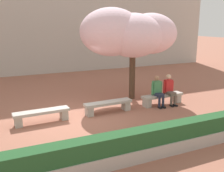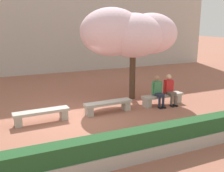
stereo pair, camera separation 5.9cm
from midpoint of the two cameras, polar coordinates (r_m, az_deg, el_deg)
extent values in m
plane|color=#9E604C|center=(9.88, -7.48, -6.75)|extent=(100.00, 100.00, 0.00)
cube|color=#B7B2A8|center=(20.31, -17.68, 16.90)|extent=(28.00, 4.00, 9.65)
cube|color=#ADA89E|center=(9.48, -14.94, -5.42)|extent=(1.94, 0.49, 0.10)
cube|color=#ADA89E|center=(9.45, -19.60, -7.27)|extent=(0.25, 0.35, 0.35)
cube|color=#ADA89E|center=(9.73, -10.27, -6.09)|extent=(0.25, 0.35, 0.35)
cube|color=#ADA89E|center=(10.16, -0.67, -3.67)|extent=(1.94, 0.49, 0.10)
cube|color=#ADA89E|center=(9.93, -4.81, -5.50)|extent=(0.25, 0.35, 0.35)
cube|color=#ADA89E|center=(10.58, 3.21, -4.26)|extent=(0.25, 0.35, 0.35)
cube|color=#ADA89E|center=(11.39, 11.12, -2.04)|extent=(1.94, 0.49, 0.10)
cube|color=#ADA89E|center=(11.00, 7.78, -3.69)|extent=(0.25, 0.35, 0.35)
cube|color=#ADA89E|center=(11.93, 14.10, -2.60)|extent=(0.25, 0.35, 0.35)
cube|color=black|center=(10.94, 10.56, -4.68)|extent=(0.11, 0.22, 0.06)
cylinder|color=#23283D|center=(10.93, 10.44, -3.55)|extent=(0.10, 0.10, 0.42)
cube|color=black|center=(11.04, 11.35, -4.56)|extent=(0.11, 0.22, 0.06)
cylinder|color=#23283D|center=(11.02, 11.23, -3.43)|extent=(0.10, 0.10, 0.42)
cube|color=#23283D|center=(11.04, 10.39, -1.90)|extent=(0.29, 0.41, 0.12)
cube|color=#428451|center=(11.16, 9.85, -0.29)|extent=(0.35, 0.23, 0.54)
sphere|color=#A37556|center=(11.07, 9.93, 1.75)|extent=(0.21, 0.21, 0.21)
cylinder|color=#428451|center=(11.04, 8.97, -0.61)|extent=(0.09, 0.09, 0.50)
cylinder|color=#428451|center=(11.26, 10.80, -0.41)|extent=(0.09, 0.09, 0.50)
cube|color=black|center=(11.28, 13.08, -4.25)|extent=(0.11, 0.22, 0.06)
cylinder|color=brown|center=(11.27, 12.96, -3.14)|extent=(0.10, 0.10, 0.42)
cube|color=black|center=(11.39, 13.82, -4.12)|extent=(0.11, 0.22, 0.06)
cylinder|color=brown|center=(11.37, 13.70, -3.03)|extent=(0.10, 0.10, 0.42)
cube|color=brown|center=(11.39, 12.88, -1.55)|extent=(0.29, 0.41, 0.12)
cube|color=red|center=(11.50, 12.31, 0.00)|extent=(0.35, 0.23, 0.54)
sphere|color=beige|center=(11.41, 12.41, 1.98)|extent=(0.21, 0.21, 0.21)
cylinder|color=red|center=(11.37, 11.49, -0.31)|extent=(0.09, 0.09, 0.50)
cylinder|color=red|center=(11.61, 13.21, -0.11)|extent=(0.09, 0.09, 0.50)
cylinder|color=#473323|center=(11.98, 4.59, 1.73)|extent=(0.27, 0.27, 1.93)
ellipsoid|color=#F4CCDB|center=(11.74, 4.77, 10.92)|extent=(2.58, 2.79, 1.93)
ellipsoid|color=#F4CCDB|center=(11.58, 0.05, 11.68)|extent=(2.78, 2.50, 2.08)
ellipsoid|color=#F4CCDB|center=(12.22, 8.55, 11.21)|extent=(2.44, 2.25, 1.83)
cube|color=#ADA89E|center=(6.72, 1.90, -15.11)|extent=(13.64, 0.50, 0.36)
cube|color=#235128|center=(6.54, 1.93, -12.03)|extent=(13.54, 0.44, 0.44)
camera|label=1|loc=(0.03, -89.84, 0.04)|focal=42.00mm
camera|label=2|loc=(0.03, 90.16, -0.04)|focal=42.00mm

